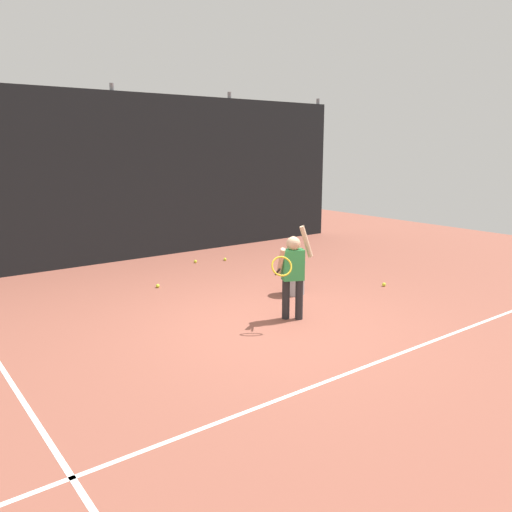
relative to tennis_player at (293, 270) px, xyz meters
name	(u,v)px	position (x,y,z in m)	size (l,w,h in m)	color
ground_plane	(270,325)	(-0.39, 0.01, -0.73)	(20.00, 20.00, 0.00)	brown
court_line_baseline	(367,366)	(-0.39, -1.73, -0.72)	(9.00, 0.05, 0.00)	white
back_fence_windscreen	(118,178)	(-0.39, 5.16, 1.05)	(11.92, 0.08, 3.55)	black
fence_post_2	(117,175)	(-0.39, 5.22, 1.12)	(0.09, 0.09, 3.70)	slate
fence_post_3	(230,171)	(2.52, 5.22, 1.12)	(0.09, 0.09, 3.70)	slate
fence_post_4	(316,168)	(5.42, 5.22, 1.12)	(0.09, 0.09, 3.70)	slate
tennis_player	(293,270)	(0.00, 0.00, 0.00)	(0.87, 0.55, 1.35)	#232326
ball_hopper	(294,277)	(0.88, 0.96, -0.44)	(0.38, 0.38, 0.56)	gray
tennis_ball_0	(384,284)	(2.47, 0.35, -0.69)	(0.07, 0.07, 0.07)	#CCE033
tennis_ball_1	(195,261)	(0.75, 3.99, -0.69)	(0.07, 0.07, 0.07)	#CCE033
tennis_ball_2	(158,286)	(-0.78, 2.69, -0.69)	(0.07, 0.07, 0.07)	#CCE033
tennis_ball_3	(225,259)	(1.37, 3.78, -0.69)	(0.07, 0.07, 0.07)	#CCE033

